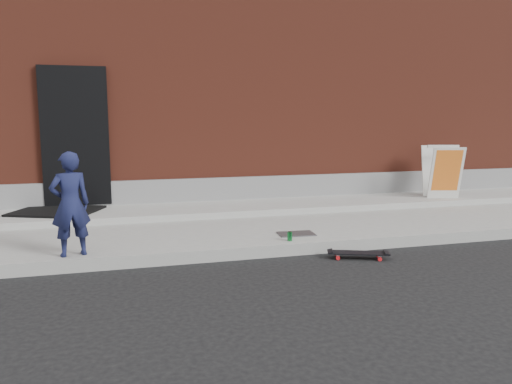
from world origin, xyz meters
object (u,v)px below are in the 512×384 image
object	(u,v)px
child	(70,204)
soda_can	(290,236)
pizza_sign	(442,171)
skateboard	(358,253)

from	to	relation	value
child	soda_can	bearing A→B (deg)	164.85
pizza_sign	soda_can	world-z (taller)	pizza_sign
pizza_sign	soda_can	bearing A→B (deg)	-151.36
pizza_sign	skateboard	bearing A→B (deg)	-139.66
skateboard	child	bearing A→B (deg)	171.07
pizza_sign	soda_can	distance (m)	4.20
child	pizza_sign	world-z (taller)	child
skateboard	pizza_sign	xyz separation A→B (m)	(2.95, 2.51, 0.66)
skateboard	soda_can	world-z (taller)	soda_can
child	pizza_sign	distance (m)	6.58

